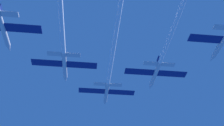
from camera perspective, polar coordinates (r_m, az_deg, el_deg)
The scene contains 3 objects.
jet_lead at distance 55.88m, azimuth 0.18°, elevation 2.43°, with size 14.97×53.94×2.48m.
jet_left_wing at distance 47.99m, azimuth -11.45°, elevation 12.04°, with size 14.97×54.62×2.48m.
jet_right_wing at distance 52.23m, azimuth 13.22°, elevation 6.76°, with size 14.97×48.56×2.48m.
Camera 1 is at (-4.55, -57.94, -37.05)m, focal length 40.71 mm.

